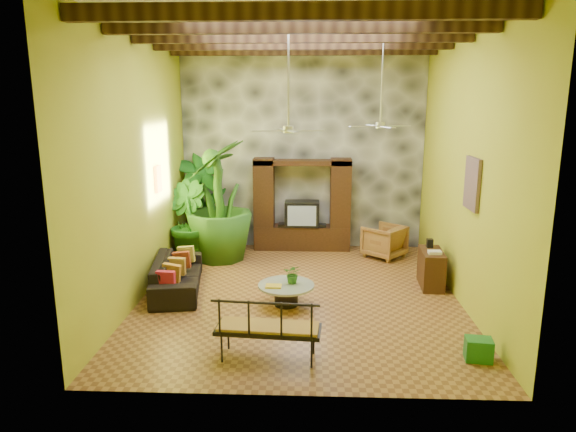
{
  "coord_description": "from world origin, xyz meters",
  "views": [
    {
      "loc": [
        0.16,
        -9.4,
        3.71
      ],
      "look_at": [
        -0.23,
        0.2,
        1.52
      ],
      "focal_mm": 32.0,
      "sensor_mm": 36.0,
      "label": 1
    }
  ],
  "objects_px": {
    "ceiling_fan_back": "(381,115)",
    "sofa": "(177,275)",
    "ceiling_fan_front": "(288,118)",
    "tall_plant_b": "(187,222)",
    "side_console": "(431,269)",
    "entertainment_center": "(302,212)",
    "green_bin": "(479,349)",
    "tall_plant_c": "(218,201)",
    "wicker_armchair": "(384,241)",
    "coffee_table": "(286,292)",
    "tall_plant_a": "(202,199)",
    "iron_bench": "(268,326)"
  },
  "relations": [
    {
      "from": "tall_plant_b",
      "to": "coffee_table",
      "type": "xyz_separation_m",
      "value": [
        2.42,
        -2.53,
        -0.69
      ]
    },
    {
      "from": "ceiling_fan_back",
      "to": "side_console",
      "type": "height_order",
      "value": "ceiling_fan_back"
    },
    {
      "from": "sofa",
      "to": "wicker_armchair",
      "type": "relative_size",
      "value": 2.6
    },
    {
      "from": "tall_plant_c",
      "to": "sofa",
      "type": "bearing_deg",
      "value": -103.57
    },
    {
      "from": "entertainment_center",
      "to": "iron_bench",
      "type": "bearing_deg",
      "value": -94.05
    },
    {
      "from": "tall_plant_c",
      "to": "green_bin",
      "type": "height_order",
      "value": "tall_plant_c"
    },
    {
      "from": "sofa",
      "to": "coffee_table",
      "type": "distance_m",
      "value": 2.29
    },
    {
      "from": "entertainment_center",
      "to": "iron_bench",
      "type": "height_order",
      "value": "entertainment_center"
    },
    {
      "from": "ceiling_fan_front",
      "to": "coffee_table",
      "type": "height_order",
      "value": "ceiling_fan_front"
    },
    {
      "from": "entertainment_center",
      "to": "sofa",
      "type": "distance_m",
      "value": 3.91
    },
    {
      "from": "tall_plant_b",
      "to": "tall_plant_c",
      "type": "xyz_separation_m",
      "value": [
        0.72,
        0.19,
        0.46
      ]
    },
    {
      "from": "tall_plant_b",
      "to": "tall_plant_c",
      "type": "relative_size",
      "value": 0.67
    },
    {
      "from": "tall_plant_b",
      "to": "green_bin",
      "type": "relative_size",
      "value": 5.03
    },
    {
      "from": "ceiling_fan_back",
      "to": "tall_plant_a",
      "type": "relative_size",
      "value": 0.74
    },
    {
      "from": "ceiling_fan_front",
      "to": "green_bin",
      "type": "bearing_deg",
      "value": -35.91
    },
    {
      "from": "tall_plant_a",
      "to": "tall_plant_c",
      "type": "bearing_deg",
      "value": -58.16
    },
    {
      "from": "ceiling_fan_front",
      "to": "tall_plant_b",
      "type": "relative_size",
      "value": 0.98
    },
    {
      "from": "sofa",
      "to": "side_console",
      "type": "relative_size",
      "value": 2.39
    },
    {
      "from": "ceiling_fan_back",
      "to": "sofa",
      "type": "distance_m",
      "value": 5.18
    },
    {
      "from": "entertainment_center",
      "to": "side_console",
      "type": "distance_m",
      "value": 3.74
    },
    {
      "from": "green_bin",
      "to": "ceiling_fan_front",
      "type": "bearing_deg",
      "value": 144.09
    },
    {
      "from": "entertainment_center",
      "to": "ceiling_fan_front",
      "type": "bearing_deg",
      "value": -93.24
    },
    {
      "from": "tall_plant_c",
      "to": "entertainment_center",
      "type": "bearing_deg",
      "value": 26.03
    },
    {
      "from": "ceiling_fan_front",
      "to": "wicker_armchair",
      "type": "height_order",
      "value": "ceiling_fan_front"
    },
    {
      "from": "ceiling_fan_front",
      "to": "side_console",
      "type": "bearing_deg",
      "value": 18.77
    },
    {
      "from": "tall_plant_a",
      "to": "side_console",
      "type": "xyz_separation_m",
      "value": [
        5.17,
        -2.58,
        -0.88
      ]
    },
    {
      "from": "tall_plant_a",
      "to": "coffee_table",
      "type": "relative_size",
      "value": 2.42
    },
    {
      "from": "tall_plant_a",
      "to": "iron_bench",
      "type": "xyz_separation_m",
      "value": [
        2.12,
        -5.75,
        -0.72
      ]
    },
    {
      "from": "wicker_armchair",
      "to": "tall_plant_b",
      "type": "relative_size",
      "value": 0.45
    },
    {
      "from": "green_bin",
      "to": "coffee_table",
      "type": "bearing_deg",
      "value": 146.15
    },
    {
      "from": "ceiling_fan_back",
      "to": "tall_plant_c",
      "type": "height_order",
      "value": "ceiling_fan_back"
    },
    {
      "from": "tall_plant_a",
      "to": "ceiling_fan_front",
      "type": "bearing_deg",
      "value": -56.82
    },
    {
      "from": "coffee_table",
      "to": "side_console",
      "type": "xyz_separation_m",
      "value": [
        2.88,
        1.1,
        0.12
      ]
    },
    {
      "from": "ceiling_fan_front",
      "to": "side_console",
      "type": "xyz_separation_m",
      "value": [
        2.85,
        0.97,
        -3.03
      ]
    },
    {
      "from": "ceiling_fan_front",
      "to": "coffee_table",
      "type": "distance_m",
      "value": 3.15
    },
    {
      "from": "tall_plant_a",
      "to": "coffee_table",
      "type": "bearing_deg",
      "value": -58.13
    },
    {
      "from": "tall_plant_c",
      "to": "coffee_table",
      "type": "bearing_deg",
      "value": -58.12
    },
    {
      "from": "entertainment_center",
      "to": "wicker_armchair",
      "type": "xyz_separation_m",
      "value": [
        1.98,
        -0.6,
        -0.58
      ]
    },
    {
      "from": "green_bin",
      "to": "wicker_armchair",
      "type": "bearing_deg",
      "value": 97.63
    },
    {
      "from": "entertainment_center",
      "to": "side_console",
      "type": "bearing_deg",
      "value": -44.1
    },
    {
      "from": "ceiling_fan_front",
      "to": "coffee_table",
      "type": "bearing_deg",
      "value": -104.97
    },
    {
      "from": "entertainment_center",
      "to": "tall_plant_c",
      "type": "height_order",
      "value": "tall_plant_c"
    },
    {
      "from": "coffee_table",
      "to": "sofa",
      "type": "bearing_deg",
      "value": 163.16
    },
    {
      "from": "coffee_table",
      "to": "side_console",
      "type": "height_order",
      "value": "side_console"
    },
    {
      "from": "tall_plant_b",
      "to": "sofa",
      "type": "bearing_deg",
      "value": -83.16
    },
    {
      "from": "entertainment_center",
      "to": "coffee_table",
      "type": "xyz_separation_m",
      "value": [
        -0.23,
        -3.67,
        -0.71
      ]
    },
    {
      "from": "sofa",
      "to": "tall_plant_a",
      "type": "distance_m",
      "value": 3.16
    },
    {
      "from": "ceiling_fan_back",
      "to": "sofa",
      "type": "bearing_deg",
      "value": -165.17
    },
    {
      "from": "wicker_armchair",
      "to": "green_bin",
      "type": "relative_size",
      "value": 2.28
    },
    {
      "from": "side_console",
      "to": "green_bin",
      "type": "relative_size",
      "value": 2.47
    }
  ]
}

